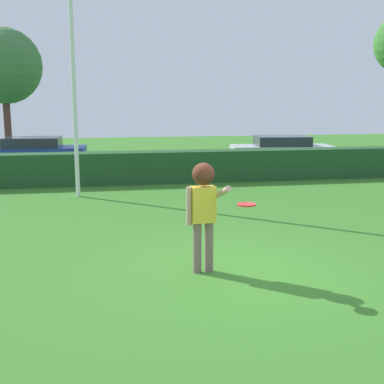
% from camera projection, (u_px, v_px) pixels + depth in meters
% --- Properties ---
extents(ground_plane, '(60.00, 60.00, 0.00)m').
position_uv_depth(ground_plane, '(236.00, 271.00, 8.36)').
color(ground_plane, '#387826').
extents(person, '(0.60, 0.75, 1.80)m').
position_uv_depth(person, '(203.00, 202.00, 8.12)').
color(person, '#7C6058').
rests_on(person, ground).
extents(frisbee, '(0.28, 0.28, 0.02)m').
position_uv_depth(frisbee, '(246.00, 204.00, 7.44)').
color(frisbee, red).
extents(lamppost, '(0.24, 0.24, 6.79)m').
position_uv_depth(lamppost, '(73.00, 65.00, 14.09)').
color(lamppost, silver).
rests_on(lamppost, ground).
extents(hedge_row, '(20.44, 0.90, 1.05)m').
position_uv_depth(hedge_row, '(164.00, 167.00, 17.20)').
color(hedge_row, '#214A25').
rests_on(hedge_row, ground).
extents(parked_car_blue, '(4.28, 1.98, 1.25)m').
position_uv_depth(parked_car_blue, '(33.00, 151.00, 20.80)').
color(parked_car_blue, '#263FA5').
rests_on(parked_car_blue, ground).
extents(parked_car_silver, '(4.37, 2.19, 1.25)m').
position_uv_depth(parked_car_silver, '(282.00, 149.00, 21.48)').
color(parked_car_silver, '#B7B7BC').
rests_on(parked_car_silver, ground).
extents(birch_tree, '(3.19, 3.19, 5.75)m').
position_uv_depth(birch_tree, '(4.00, 66.00, 21.44)').
color(birch_tree, brown).
rests_on(birch_tree, ground).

